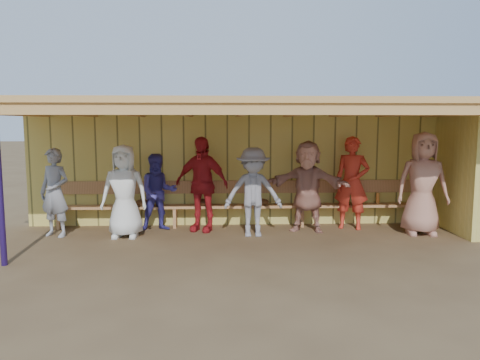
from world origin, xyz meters
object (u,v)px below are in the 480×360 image
(player_c, at_px, (158,192))
(bench, at_px, (238,201))
(player_f, at_px, (307,186))
(player_e, at_px, (253,192))
(player_a, at_px, (55,193))
(player_g, at_px, (352,183))
(player_d, at_px, (201,184))
(player_h, at_px, (423,184))
(player_b, at_px, (124,191))

(player_c, distance_m, bench, 1.63)
(player_f, relative_size, bench, 0.23)
(player_e, relative_size, player_f, 0.94)
(player_a, distance_m, player_e, 3.69)
(player_g, height_order, bench, player_g)
(player_f, xyz_separation_m, bench, (-1.32, 0.50, -0.36))
(player_d, distance_m, player_h, 4.21)
(player_g, relative_size, player_h, 0.95)
(player_a, xyz_separation_m, player_b, (1.31, -0.12, 0.04))
(player_g, relative_size, bench, 0.24)
(player_f, relative_size, player_g, 0.96)
(player_d, height_order, bench, player_d)
(player_b, xyz_separation_m, player_c, (0.55, 0.54, -0.10))
(player_a, bearing_deg, player_f, 23.49)
(player_b, xyz_separation_m, player_e, (2.38, -0.00, -0.03))
(player_b, xyz_separation_m, player_f, (3.46, 0.35, 0.02))
(player_d, bearing_deg, player_f, 18.25)
(player_c, distance_m, player_e, 1.91)
(player_a, height_order, player_b, player_b)
(player_b, xyz_separation_m, bench, (2.14, 0.84, -0.33))
(player_c, bearing_deg, player_h, -21.10)
(player_h, xyz_separation_m, bench, (-3.44, 0.86, -0.45))
(player_f, height_order, bench, player_f)
(player_e, relative_size, bench, 0.22)
(player_a, distance_m, player_c, 1.90)
(player_c, bearing_deg, player_b, -150.48)
(player_b, bearing_deg, player_a, 176.89)
(player_h, bearing_deg, player_e, -173.82)
(player_a, relative_size, bench, 0.22)
(player_h, bearing_deg, player_d, 179.75)
(player_c, bearing_deg, bench, -3.98)
(player_d, xyz_separation_m, player_f, (2.06, -0.12, -0.04))
(player_c, height_order, player_e, player_e)
(player_d, relative_size, player_e, 1.11)
(player_d, bearing_deg, player_c, -162.91)
(player_d, bearing_deg, player_h, 15.10)
(player_e, bearing_deg, player_c, 162.73)
(player_c, distance_m, player_h, 5.07)
(player_b, xyz_separation_m, player_d, (1.40, 0.47, 0.06))
(player_h, bearing_deg, bench, 172.37)
(player_c, bearing_deg, player_d, -19.44)
(player_h, relative_size, bench, 0.26)
(player_f, xyz_separation_m, player_g, (0.93, 0.19, 0.04))
(bench, bearing_deg, player_b, -158.47)
(player_h, bearing_deg, player_c, -179.92)
(player_b, distance_m, player_d, 1.48)
(player_d, relative_size, bench, 0.24)
(player_c, distance_m, player_d, 0.87)
(player_a, height_order, player_g, player_g)
(player_e, height_order, bench, player_e)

